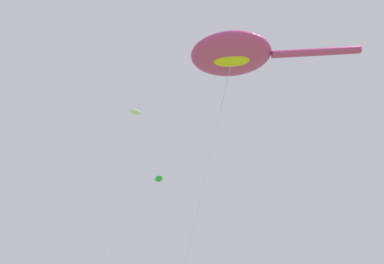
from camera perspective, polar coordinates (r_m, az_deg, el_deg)
big_show_kite at (r=18.51m, az=8.04°, el=14.15°), size 7.34×9.06×16.81m
small_kite_delta_white at (r=32.37m, az=-6.37°, el=-8.48°), size 2.23×1.23×17.61m
small_kite_box_yellow at (r=29.66m, az=-10.73°, el=3.22°), size 2.12×3.31×21.05m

